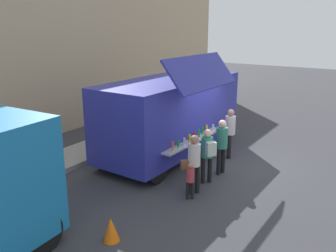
{
  "coord_description": "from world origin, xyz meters",
  "views": [
    {
      "loc": [
        -10.46,
        -4.64,
        4.53
      ],
      "look_at": [
        -1.03,
        1.57,
        1.3
      ],
      "focal_mm": 38.23,
      "sensor_mm": 36.0,
      "label": 1
    }
  ],
  "objects_px": {
    "food_truck_main": "(172,114)",
    "customer_extra_browsing": "(230,129)",
    "trash_bin": "(177,111)",
    "customer_front_ordering": "(222,142)",
    "customer_mid_with_backpack": "(208,151)",
    "traffic_cone_orange": "(111,229)",
    "customer_rear_waiting": "(193,160)",
    "child_near_queue": "(190,178)"
  },
  "relations": [
    {
      "from": "customer_front_ordering",
      "to": "customer_rear_waiting",
      "type": "xyz_separation_m",
      "value": [
        -1.67,
        0.05,
        -0.04
      ]
    },
    {
      "from": "customer_front_ordering",
      "to": "customer_mid_with_backpack",
      "type": "height_order",
      "value": "customer_front_ordering"
    },
    {
      "from": "traffic_cone_orange",
      "to": "child_near_queue",
      "type": "height_order",
      "value": "child_near_queue"
    },
    {
      "from": "food_truck_main",
      "to": "customer_extra_browsing",
      "type": "bearing_deg",
      "value": -65.13
    },
    {
      "from": "trash_bin",
      "to": "customer_rear_waiting",
      "type": "distance_m",
      "value": 7.88
    },
    {
      "from": "customer_extra_browsing",
      "to": "traffic_cone_orange",
      "type": "bearing_deg",
      "value": 66.07
    },
    {
      "from": "food_truck_main",
      "to": "customer_extra_browsing",
      "type": "xyz_separation_m",
      "value": [
        0.83,
        -1.87,
        -0.46
      ]
    },
    {
      "from": "customer_mid_with_backpack",
      "to": "child_near_queue",
      "type": "bearing_deg",
      "value": 132.02
    },
    {
      "from": "customer_mid_with_backpack",
      "to": "food_truck_main",
      "type": "bearing_deg",
      "value": 3.46
    },
    {
      "from": "customer_rear_waiting",
      "to": "customer_mid_with_backpack",
      "type": "bearing_deg",
      "value": -49.22
    },
    {
      "from": "customer_mid_with_backpack",
      "to": "customer_extra_browsing",
      "type": "bearing_deg",
      "value": -44.24
    },
    {
      "from": "traffic_cone_orange",
      "to": "child_near_queue",
      "type": "xyz_separation_m",
      "value": [
        2.6,
        -0.45,
        0.34
      ]
    },
    {
      "from": "child_near_queue",
      "to": "food_truck_main",
      "type": "bearing_deg",
      "value": -0.32
    },
    {
      "from": "child_near_queue",
      "to": "trash_bin",
      "type": "bearing_deg",
      "value": -6.95
    },
    {
      "from": "traffic_cone_orange",
      "to": "customer_front_ordering",
      "type": "relative_size",
      "value": 0.32
    },
    {
      "from": "traffic_cone_orange",
      "to": "customer_front_ordering",
      "type": "height_order",
      "value": "customer_front_ordering"
    },
    {
      "from": "traffic_cone_orange",
      "to": "customer_mid_with_backpack",
      "type": "distance_m",
      "value": 3.84
    },
    {
      "from": "customer_front_ordering",
      "to": "trash_bin",
      "type": "bearing_deg",
      "value": -37.28
    },
    {
      "from": "food_truck_main",
      "to": "trash_bin",
      "type": "xyz_separation_m",
      "value": [
        4.13,
        2.32,
        -1.05
      ]
    },
    {
      "from": "food_truck_main",
      "to": "trash_bin",
      "type": "bearing_deg",
      "value": 30.44
    },
    {
      "from": "customer_front_ordering",
      "to": "customer_extra_browsing",
      "type": "relative_size",
      "value": 1.0
    },
    {
      "from": "trash_bin",
      "to": "traffic_cone_orange",
      "type": "bearing_deg",
      "value": -156.09
    },
    {
      "from": "trash_bin",
      "to": "customer_rear_waiting",
      "type": "bearing_deg",
      "value": -144.96
    },
    {
      "from": "customer_front_ordering",
      "to": "customer_extra_browsing",
      "type": "xyz_separation_m",
      "value": [
        1.46,
        0.37,
        0.0
      ]
    },
    {
      "from": "customer_front_ordering",
      "to": "child_near_queue",
      "type": "bearing_deg",
      "value": 100.27
    },
    {
      "from": "customer_rear_waiting",
      "to": "child_near_queue",
      "type": "height_order",
      "value": "customer_rear_waiting"
    },
    {
      "from": "traffic_cone_orange",
      "to": "customer_mid_with_backpack",
      "type": "bearing_deg",
      "value": -5.61
    },
    {
      "from": "customer_rear_waiting",
      "to": "child_near_queue",
      "type": "bearing_deg",
      "value": 148.15
    },
    {
      "from": "traffic_cone_orange",
      "to": "customer_rear_waiting",
      "type": "relative_size",
      "value": 0.33
    },
    {
      "from": "traffic_cone_orange",
      "to": "customer_front_ordering",
      "type": "bearing_deg",
      "value": -5.05
    },
    {
      "from": "food_truck_main",
      "to": "traffic_cone_orange",
      "type": "distance_m",
      "value": 5.69
    },
    {
      "from": "trash_bin",
      "to": "customer_front_ordering",
      "type": "height_order",
      "value": "customer_front_ordering"
    },
    {
      "from": "traffic_cone_orange",
      "to": "trash_bin",
      "type": "height_order",
      "value": "trash_bin"
    },
    {
      "from": "food_truck_main",
      "to": "trash_bin",
      "type": "relative_size",
      "value": 6.71
    },
    {
      "from": "customer_rear_waiting",
      "to": "child_near_queue",
      "type": "relative_size",
      "value": 1.63
    },
    {
      "from": "food_truck_main",
      "to": "customer_rear_waiting",
      "type": "distance_m",
      "value": 3.21
    },
    {
      "from": "customer_mid_with_backpack",
      "to": "customer_front_ordering",
      "type": "bearing_deg",
      "value": -54.93
    },
    {
      "from": "customer_mid_with_backpack",
      "to": "customer_extra_browsing",
      "type": "distance_m",
      "value": 2.35
    },
    {
      "from": "trash_bin",
      "to": "customer_extra_browsing",
      "type": "relative_size",
      "value": 0.51
    },
    {
      "from": "trash_bin",
      "to": "customer_extra_browsing",
      "type": "height_order",
      "value": "customer_extra_browsing"
    },
    {
      "from": "customer_front_ordering",
      "to": "customer_rear_waiting",
      "type": "bearing_deg",
      "value": 97.08
    },
    {
      "from": "food_truck_main",
      "to": "child_near_queue",
      "type": "relative_size",
      "value": 5.84
    }
  ]
}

